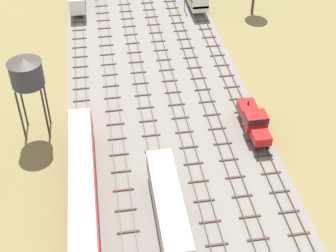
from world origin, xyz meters
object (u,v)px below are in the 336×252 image
(freight_boxcar_centre_left_nearest, at_px, (168,205))
(shunter_loco_right_mid, at_px, (254,121))
(passenger_coach_far_left_near, at_px, (82,180))
(water_tower, at_px, (26,73))

(freight_boxcar_centre_left_nearest, distance_m, shunter_loco_right_mid, 18.13)
(shunter_loco_right_mid, bearing_deg, freight_boxcar_centre_left_nearest, -136.03)
(shunter_loco_right_mid, bearing_deg, passenger_coach_far_left_near, -160.37)
(passenger_coach_far_left_near, distance_m, shunter_loco_right_mid, 23.10)
(freight_boxcar_centre_left_nearest, height_order, shunter_loco_right_mid, freight_boxcar_centre_left_nearest)
(passenger_coach_far_left_near, bearing_deg, freight_boxcar_centre_left_nearest, -29.01)
(shunter_loco_right_mid, distance_m, water_tower, 28.63)
(freight_boxcar_centre_left_nearest, bearing_deg, passenger_coach_far_left_near, 150.99)
(water_tower, bearing_deg, passenger_coach_far_left_near, -65.83)
(shunter_loco_right_mid, xyz_separation_m, water_tower, (-27.36, 4.74, 6.94))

